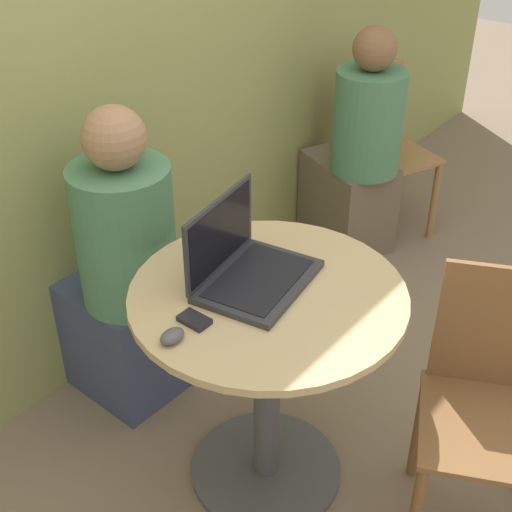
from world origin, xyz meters
TOP-DOWN VIEW (x-y plane):
  - ground_plane at (0.00, 0.00)m, footprint 12.00×12.00m
  - back_wall at (0.00, 0.92)m, footprint 7.00×0.05m
  - round_table at (0.00, 0.00)m, footprint 0.82×0.82m
  - laptop at (0.01, 0.09)m, footprint 0.40×0.32m
  - cell_phone at (-0.24, 0.07)m, footprint 0.06×0.09m
  - computer_mouse at (-0.33, 0.06)m, footprint 0.07×0.05m
  - chair_empty at (0.29, -0.61)m, footprint 0.53×0.53m
  - person_seated at (0.01, 0.68)m, footprint 0.34×0.53m
  - chair_background at (1.69, 0.57)m, footprint 0.52×0.52m
  - person_background at (1.44, 0.57)m, footprint 0.46×0.54m

SIDE VIEW (x-z plane):
  - ground_plane at x=0.00m, z-range 0.00..0.00m
  - chair_background at x=1.69m, z-range 0.02..0.87m
  - chair_empty at x=0.29m, z-range 0.02..0.90m
  - person_background at x=1.44m, z-range -0.09..1.04m
  - person_seated at x=0.01m, z-range -0.10..1.09m
  - round_table at x=0.00m, z-range 0.15..0.92m
  - cell_phone at x=-0.24m, z-range 0.77..0.79m
  - computer_mouse at x=-0.33m, z-range 0.77..0.80m
  - laptop at x=0.01m, z-range 0.70..0.95m
  - back_wall at x=0.00m, z-range 0.00..2.60m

